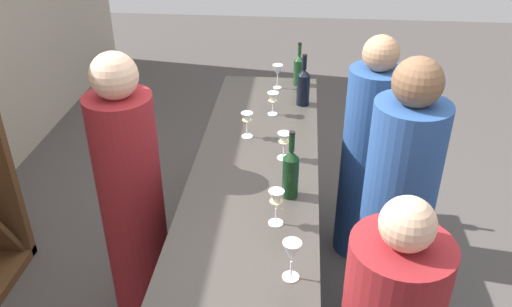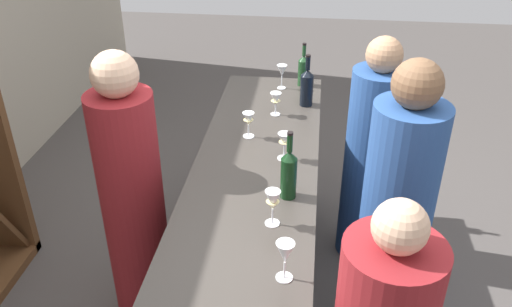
% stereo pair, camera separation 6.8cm
% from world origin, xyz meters
% --- Properties ---
extents(ground_plane, '(12.00, 12.00, 0.00)m').
position_xyz_m(ground_plane, '(0.00, 0.00, 0.00)').
color(ground_plane, '#4C4744').
extents(bar_counter, '(2.26, 0.63, 0.98)m').
position_xyz_m(bar_counter, '(0.00, 0.00, 0.49)').
color(bar_counter, '#2A2723').
rests_on(bar_counter, ground).
extents(wine_bottle_leftmost_dark_green, '(0.07, 0.07, 0.33)m').
position_xyz_m(wine_bottle_leftmost_dark_green, '(-0.28, -0.18, 1.11)').
color(wine_bottle_leftmost_dark_green, black).
rests_on(wine_bottle_leftmost_dark_green, bar_counter).
extents(wine_bottle_second_left_near_black, '(0.08, 0.08, 0.32)m').
position_xyz_m(wine_bottle_second_left_near_black, '(0.71, -0.23, 1.10)').
color(wine_bottle_second_left_near_black, black).
rests_on(wine_bottle_second_left_near_black, bar_counter).
extents(wine_bottle_center_olive_green, '(0.07, 0.07, 0.29)m').
position_xyz_m(wine_bottle_center_olive_green, '(1.02, -0.19, 1.09)').
color(wine_bottle_center_olive_green, '#193D1E').
rests_on(wine_bottle_center_olive_green, bar_counter).
extents(wine_glass_near_left, '(0.07, 0.07, 0.17)m').
position_xyz_m(wine_glass_near_left, '(-0.81, -0.20, 1.10)').
color(wine_glass_near_left, white).
rests_on(wine_glass_near_left, bar_counter).
extents(wine_glass_near_center, '(0.07, 0.07, 0.15)m').
position_xyz_m(wine_glass_near_center, '(0.05, -0.14, 1.08)').
color(wine_glass_near_center, white).
rests_on(wine_glass_near_center, bar_counter).
extents(wine_glass_near_right, '(0.07, 0.07, 0.17)m').
position_xyz_m(wine_glass_near_right, '(-0.49, -0.13, 1.09)').
color(wine_glass_near_right, white).
rests_on(wine_glass_near_right, bar_counter).
extents(wine_glass_far_left, '(0.07, 0.07, 0.16)m').
position_xyz_m(wine_glass_far_left, '(0.95, -0.06, 1.10)').
color(wine_glass_far_left, white).
rests_on(wine_glass_far_left, bar_counter).
extents(wine_glass_far_center, '(0.07, 0.07, 0.14)m').
position_xyz_m(wine_glass_far_center, '(0.55, -0.05, 1.08)').
color(wine_glass_far_center, white).
rests_on(wine_glass_far_center, bar_counter).
extents(wine_glass_far_right, '(0.07, 0.07, 0.15)m').
position_xyz_m(wine_glass_far_right, '(0.26, 0.07, 1.08)').
color(wine_glass_far_right, white).
rests_on(wine_glass_far_right, bar_counter).
extents(person_left_guest, '(0.34, 0.34, 1.48)m').
position_xyz_m(person_left_guest, '(0.57, -0.64, 0.68)').
color(person_left_guest, '#284C8C').
rests_on(person_left_guest, ground).
extents(person_right_guest, '(0.44, 0.44, 1.62)m').
position_xyz_m(person_right_guest, '(-0.16, -0.70, 0.75)').
color(person_right_guest, '#284C8C').
rests_on(person_right_guest, ground).
extents(person_server_behind, '(0.41, 0.41, 1.58)m').
position_xyz_m(person_server_behind, '(-0.11, 0.64, 0.74)').
color(person_server_behind, maroon).
rests_on(person_server_behind, ground).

